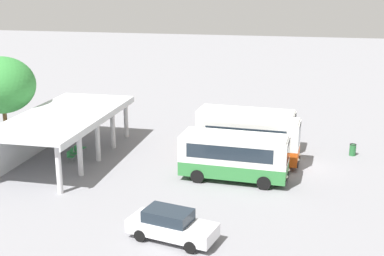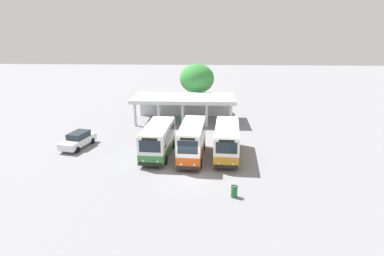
{
  "view_description": "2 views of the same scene",
  "coord_description": "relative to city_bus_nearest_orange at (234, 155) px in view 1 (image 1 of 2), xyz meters",
  "views": [
    {
      "loc": [
        -35.34,
        0.03,
        12.75
      ],
      "look_at": [
        -0.55,
        7.67,
        2.58
      ],
      "focal_mm": 48.45,
      "sensor_mm": 36.0,
      "label": 1
    },
    {
      "loc": [
        1.33,
        -25.76,
        12.08
      ],
      "look_at": [
        -0.23,
        8.05,
        1.73
      ],
      "focal_mm": 30.3,
      "sensor_mm": 36.0,
      "label": 2
    }
  ],
  "objects": [
    {
      "name": "waiting_chair_second_from_end",
      "position": [
        1.54,
        12.14,
        -1.21
      ],
      "size": [
        0.45,
        0.45,
        0.86
      ],
      "color": "slate",
      "rests_on": "ground"
    },
    {
      "name": "waiting_chair_end_by_column",
      "position": [
        0.82,
        12.07,
        -1.21
      ],
      "size": [
        0.45,
        0.45,
        0.86
      ],
      "color": "slate",
      "rests_on": "ground"
    },
    {
      "name": "waiting_chair_fourth_seat",
      "position": [
        2.97,
        12.12,
        -1.21
      ],
      "size": [
        0.45,
        0.45,
        0.86
      ],
      "color": "slate",
      "rests_on": "ground"
    },
    {
      "name": "roadside_tree_behind_canopy",
      "position": [
        3.24,
        18.57,
        3.25
      ],
      "size": [
        5.15,
        5.15,
        7.18
      ],
      "color": "brown",
      "rests_on": "ground"
    },
    {
      "name": "terminal_canopy",
      "position": [
        1.67,
        13.37,
        0.92
      ],
      "size": [
        13.66,
        6.19,
        3.4
      ],
      "color": "silver",
      "rests_on": "ground"
    },
    {
      "name": "waiting_chair_middle_seat",
      "position": [
        2.25,
        12.16,
        -1.21
      ],
      "size": [
        0.45,
        0.45,
        0.86
      ],
      "color": "slate",
      "rests_on": "ground"
    },
    {
      "name": "city_bus_nearest_orange",
      "position": [
        0.0,
        0.0,
        0.0
      ],
      "size": [
        2.77,
        7.22,
        3.13
      ],
      "color": "black",
      "rests_on": "ground"
    },
    {
      "name": "ground_plane",
      "position": [
        3.41,
        -4.21,
        -1.73
      ],
      "size": [
        180.0,
        180.0,
        0.0
      ],
      "primitive_type": "plane",
      "color": "gray"
    },
    {
      "name": "litter_bin_apron",
      "position": [
        6.89,
        -8.08,
        -1.28
      ],
      "size": [
        0.49,
        0.49,
        0.9
      ],
      "color": "#266633",
      "rests_on": "ground"
    },
    {
      "name": "city_bus_second_in_row",
      "position": [
        3.38,
        -0.6,
        0.14
      ],
      "size": [
        2.57,
        7.29,
        3.42
      ],
      "color": "black",
      "rests_on": "ground"
    },
    {
      "name": "city_bus_middle_cream",
      "position": [
        6.76,
        0.02,
        0.01
      ],
      "size": [
        2.79,
        7.73,
        3.15
      ],
      "color": "black",
      "rests_on": "ground"
    },
    {
      "name": "parked_car_flank",
      "position": [
        -8.86,
        1.96,
        -0.91
      ],
      "size": [
        2.71,
        4.82,
        1.62
      ],
      "color": "black",
      "rests_on": "ground"
    }
  ]
}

